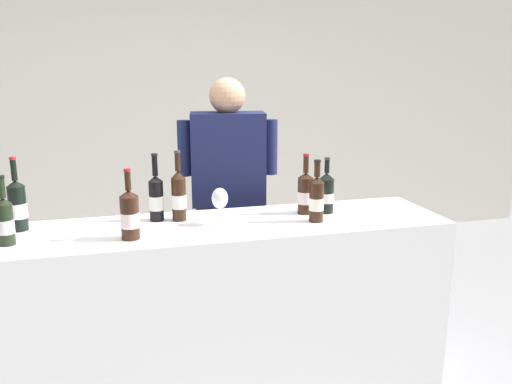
% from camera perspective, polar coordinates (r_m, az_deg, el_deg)
% --- Properties ---
extents(wall_back, '(8.00, 0.10, 2.80)m').
position_cam_1_polar(wall_back, '(5.02, -9.99, 9.54)').
color(wall_back, beige).
rests_on(wall_back, ground_plane).
extents(counter, '(2.30, 0.57, 0.97)m').
position_cam_1_polar(counter, '(2.72, -4.18, -13.38)').
color(counter, white).
rests_on(counter, ground_plane).
extents(wine_bottle_0, '(0.08, 0.08, 0.32)m').
position_cam_1_polar(wine_bottle_0, '(2.71, 5.47, -0.10)').
color(wine_bottle_0, black).
rests_on(wine_bottle_0, counter).
extents(wine_bottle_1, '(0.08, 0.08, 0.32)m').
position_cam_1_polar(wine_bottle_1, '(2.35, -13.75, -2.44)').
color(wine_bottle_1, black).
rests_on(wine_bottle_1, counter).
extents(wine_bottle_2, '(0.07, 0.07, 0.30)m').
position_cam_1_polar(wine_bottle_2, '(2.46, -25.94, -2.83)').
color(wine_bottle_2, black).
rests_on(wine_bottle_2, counter).
extents(wine_bottle_3, '(0.07, 0.07, 0.31)m').
position_cam_1_polar(wine_bottle_3, '(2.57, 6.69, -0.74)').
color(wine_bottle_3, black).
rests_on(wine_bottle_3, counter).
extents(wine_bottle_4, '(0.07, 0.07, 0.34)m').
position_cam_1_polar(wine_bottle_4, '(2.62, -10.95, -0.60)').
color(wine_bottle_4, black).
rests_on(wine_bottle_4, counter).
extents(wine_bottle_5, '(0.08, 0.08, 0.30)m').
position_cam_1_polar(wine_bottle_5, '(2.74, 7.75, -0.09)').
color(wine_bottle_5, black).
rests_on(wine_bottle_5, counter).
extents(wine_bottle_6, '(0.07, 0.07, 0.35)m').
position_cam_1_polar(wine_bottle_6, '(2.60, -8.52, -0.37)').
color(wine_bottle_6, black).
rests_on(wine_bottle_6, counter).
extents(wine_bottle_7, '(0.08, 0.08, 0.35)m').
position_cam_1_polar(wine_bottle_7, '(2.65, -24.80, -1.34)').
color(wine_bottle_7, black).
rests_on(wine_bottle_7, counter).
extents(wine_glass, '(0.08, 0.08, 0.18)m').
position_cam_1_polar(wine_glass, '(2.50, -4.01, -0.83)').
color(wine_glass, silver).
rests_on(wine_glass, counter).
extents(person_server, '(0.59, 0.31, 1.67)m').
position_cam_1_polar(person_server, '(3.21, -3.02, -2.91)').
color(person_server, black).
rests_on(person_server, ground_plane).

